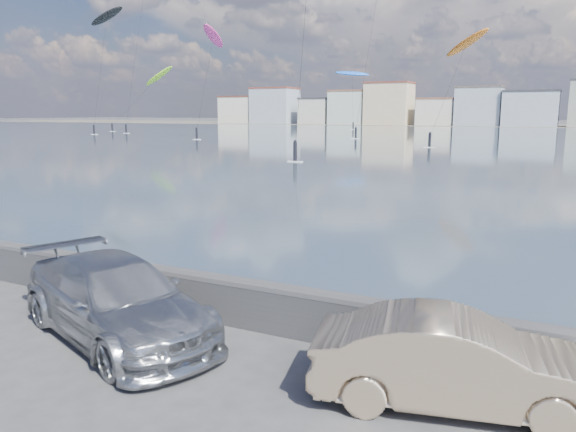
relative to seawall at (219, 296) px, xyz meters
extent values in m
plane|color=#333335|center=(0.00, -2.70, -0.58)|extent=(700.00, 700.00, 0.00)
cube|color=#303E4E|center=(0.00, 88.80, -0.58)|extent=(500.00, 177.00, 0.00)
cube|color=#4C473D|center=(0.00, 197.30, -0.57)|extent=(500.00, 60.00, 0.00)
cube|color=#28282B|center=(0.00, 0.00, -0.13)|extent=(400.00, 0.35, 0.90)
cylinder|color=#28282B|center=(0.00, 0.00, 0.32)|extent=(400.00, 0.36, 0.36)
cube|color=beige|center=(-112.00, 183.30, 4.42)|extent=(14.00, 11.00, 10.00)
cube|color=#562D23|center=(-112.00, 183.30, 9.72)|extent=(14.28, 11.22, 0.60)
cube|color=#9EA8B7|center=(-96.50, 183.30, 5.92)|extent=(16.00, 12.00, 13.00)
cube|color=brown|center=(-96.50, 183.30, 12.72)|extent=(16.32, 12.24, 0.60)
cube|color=beige|center=(-79.00, 183.30, 3.92)|extent=(11.00, 10.00, 9.00)
cube|color=#2D2D33|center=(-79.00, 183.30, 8.72)|extent=(11.22, 10.20, 0.60)
cube|color=#B7C6BC|center=(-66.00, 183.30, 5.17)|extent=(13.00, 11.00, 11.50)
cube|color=brown|center=(-66.00, 183.30, 11.22)|extent=(13.26, 11.22, 0.60)
cube|color=beige|center=(-51.50, 183.30, 6.42)|extent=(15.00, 12.00, 14.00)
cube|color=brown|center=(-51.50, 183.30, 13.72)|extent=(15.30, 12.24, 0.60)
cube|color=beige|center=(-35.00, 183.30, 3.67)|extent=(12.00, 10.00, 8.50)
cube|color=brown|center=(-35.00, 183.30, 8.22)|extent=(12.24, 10.20, 0.60)
cube|color=#9EA8B7|center=(-21.50, 183.30, 5.42)|extent=(14.00, 11.00, 12.00)
cube|color=#4C423D|center=(-21.50, 183.30, 11.72)|extent=(14.28, 11.22, 0.60)
cube|color=#9EA8B7|center=(-6.00, 183.30, 4.67)|extent=(16.00, 13.00, 10.50)
cube|color=#2D2D33|center=(-6.00, 183.30, 10.22)|extent=(16.32, 13.26, 0.60)
imported|color=#A4A6AB|center=(-1.36, -1.64, 0.21)|extent=(5.88, 4.02, 1.58)
imported|color=tan|center=(5.22, -1.34, 0.14)|extent=(4.64, 2.52, 1.45)
ellipsoid|color=#E5338C|center=(-50.94, 75.36, 16.88)|extent=(4.23, 8.24, 3.98)
cube|color=white|center=(-48.75, 66.59, -0.53)|extent=(1.40, 0.42, 0.08)
cylinder|color=black|center=(-48.75, 66.59, 0.37)|extent=(0.36, 0.36, 1.70)
sphere|color=black|center=(-48.75, 66.59, 1.27)|extent=(0.28, 0.28, 0.28)
cylinder|color=black|center=(-49.84, 70.97, 8.80)|extent=(2.22, 8.80, 16.17)
ellipsoid|color=orange|center=(-8.44, 77.74, 13.75)|extent=(8.64, 8.50, 4.45)
cube|color=white|center=(-9.73, 62.59, -0.53)|extent=(1.40, 0.42, 0.08)
cylinder|color=black|center=(-9.73, 62.59, 0.37)|extent=(0.36, 0.36, 1.70)
sphere|color=black|center=(-9.73, 62.59, 1.27)|extent=(0.28, 0.28, 0.28)
cylinder|color=black|center=(-9.08, 70.16, 7.23)|extent=(1.33, 15.17, 13.05)
ellipsoid|color=blue|center=(-47.63, 135.82, 14.00)|extent=(9.53, 5.59, 2.31)
cube|color=white|center=(-43.84, 127.10, -0.53)|extent=(1.40, 0.42, 0.08)
cylinder|color=black|center=(-43.84, 127.10, 0.37)|extent=(0.36, 0.36, 1.70)
sphere|color=black|center=(-43.84, 127.10, 1.27)|extent=(0.28, 0.28, 0.28)
cylinder|color=black|center=(-45.73, 131.46, 7.36)|extent=(3.82, 8.76, 13.30)
ellipsoid|color=black|center=(-83.32, 83.60, 23.74)|extent=(9.02, 2.71, 4.38)
cube|color=white|center=(-79.63, 74.48, -0.53)|extent=(1.40, 0.42, 0.08)
cylinder|color=black|center=(-79.63, 74.48, 0.37)|extent=(0.36, 0.36, 1.70)
sphere|color=black|center=(-79.63, 74.48, 1.27)|extent=(0.28, 0.28, 0.28)
cylinder|color=black|center=(-81.48, 79.04, 12.23)|extent=(3.72, 9.15, 23.03)
cube|color=white|center=(-26.21, 80.56, -0.53)|extent=(1.40, 0.42, 0.08)
cylinder|color=black|center=(-26.21, 80.56, 0.37)|extent=(0.36, 0.36, 1.70)
sphere|color=black|center=(-26.21, 80.56, 1.27)|extent=(0.28, 0.28, 0.28)
cylinder|color=black|center=(-26.34, 88.18, 18.71)|extent=(0.30, 15.28, 35.99)
cube|color=white|center=(-77.77, 81.64, -0.53)|extent=(1.40, 0.42, 0.08)
cylinder|color=black|center=(-77.77, 81.64, 0.37)|extent=(0.36, 0.36, 1.70)
sphere|color=black|center=(-77.77, 81.64, 1.27)|extent=(0.28, 0.28, 0.28)
cylinder|color=black|center=(-77.73, 86.48, 19.01)|extent=(0.11, 9.71, 36.59)
ellipsoid|color=#8CD826|center=(-85.39, 102.27, 12.58)|extent=(8.36, 2.81, 5.19)
cube|color=white|center=(-89.02, 89.29, -0.53)|extent=(1.40, 0.42, 0.08)
cylinder|color=black|center=(-89.02, 89.29, 0.37)|extent=(0.36, 0.36, 1.70)
sphere|color=black|center=(-89.02, 89.29, 1.27)|extent=(0.28, 0.28, 0.28)
cylinder|color=black|center=(-87.20, 95.78, 6.65)|extent=(3.67, 13.00, 11.88)
cube|color=white|center=(-15.85, 36.14, -0.53)|extent=(1.40, 0.42, 0.08)
cylinder|color=black|center=(-15.85, 36.14, 0.37)|extent=(0.36, 0.36, 1.70)
sphere|color=black|center=(-15.85, 36.14, 1.27)|extent=(0.28, 0.28, 0.28)
camera|label=1|loc=(6.53, -9.65, 3.90)|focal=35.00mm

